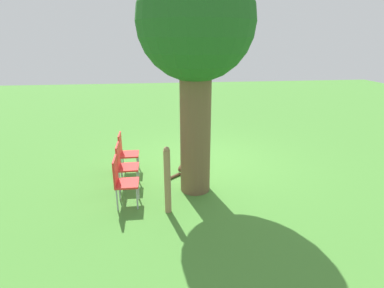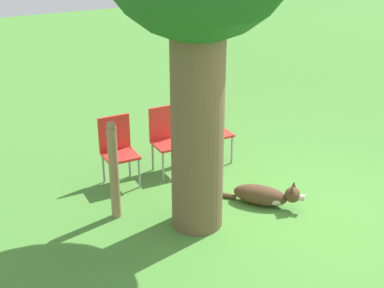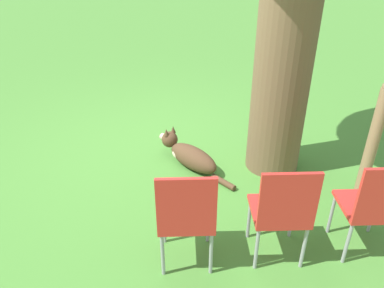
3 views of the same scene
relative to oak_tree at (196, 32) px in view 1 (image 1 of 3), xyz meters
name	(u,v)px [view 1 (image 1 of 3)]	position (x,y,z in m)	size (l,w,h in m)	color
ground_plane	(204,165)	(-0.38, -1.20, -3.07)	(30.00, 30.00, 0.00)	#478433
oak_tree	(196,32)	(0.00, 0.00, 0.00)	(2.09, 2.09, 4.30)	brown
dog	(191,164)	(-0.03, -0.97, -2.94)	(0.94, 0.85, 0.38)	#513823
fence_post	(167,180)	(0.60, 0.80, -2.44)	(0.12, 0.12, 1.25)	#937551
red_chair_0	(125,151)	(1.49, -1.04, -2.54)	(0.42, 0.44, 0.94)	red
red_chair_1	(124,163)	(1.45, -0.29, -2.54)	(0.42, 0.44, 0.94)	red
red_chair_2	(122,179)	(1.42, 0.46, -2.54)	(0.42, 0.44, 0.94)	red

